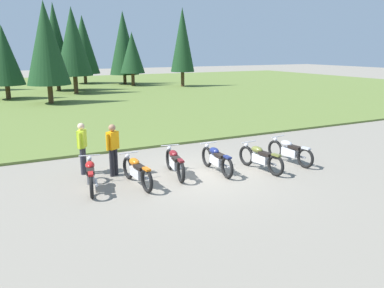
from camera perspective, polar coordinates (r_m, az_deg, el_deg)
The scene contains 11 objects.
ground_plane at distance 12.59m, azimuth 1.25°, elevation -4.56°, with size 140.00×140.00×0.00m, color gray.
grass_moorland at distance 37.15m, azimuth -18.29°, elevation 7.02°, with size 80.00×44.00×0.10m, color #5B7033.
forest_treeline at distance 38.94m, azimuth -24.71°, elevation 13.18°, with size 33.53×20.08×8.74m.
motorcycle_red at distance 11.59m, azimuth -14.58°, elevation -4.37°, with size 0.69×2.08×0.88m.
motorcycle_orange at distance 11.67m, azimuth -8.06°, elevation -3.93°, with size 0.62×2.10×0.88m.
motorcycle_maroon at distance 12.43m, azimuth -2.53°, elevation -2.69°, with size 0.63×2.09×0.88m.
motorcycle_navy at distance 12.80m, azimuth 3.61°, elevation -2.23°, with size 0.62×2.10×0.88m.
motorcycle_olive at distance 13.15m, azimuth 9.93°, elevation -1.98°, with size 0.62×2.10×0.88m.
motorcycle_silver at distance 14.20m, azimuth 14.06°, elevation -1.01°, with size 0.62×2.10×0.88m.
rider_with_back_turned at distance 12.97m, azimuth -15.73°, elevation -0.17°, with size 0.36×0.49×1.67m.
rider_checking_bike at distance 12.53m, azimuth -11.47°, elevation -0.41°, with size 0.48×0.38×1.67m.
Camera 1 is at (-5.69, -10.51, 3.95)m, focal length 36.53 mm.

